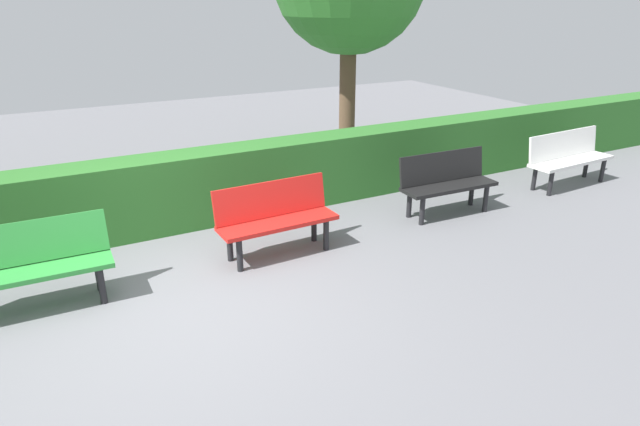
{
  "coord_description": "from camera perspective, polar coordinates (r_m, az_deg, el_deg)",
  "views": [
    {
      "loc": [
        1.06,
        4.83,
        2.88
      ],
      "look_at": [
        -1.7,
        -0.3,
        0.55
      ],
      "focal_mm": 30.62,
      "sensor_mm": 36.0,
      "label": 1
    }
  ],
  "objects": [
    {
      "name": "bench_black",
      "position": [
        7.82,
        13.07,
        3.32
      ],
      "size": [
        1.42,
        0.51,
        0.86
      ],
      "rotation": [
        0.0,
        0.0,
        -0.04
      ],
      "color": "black",
      "rests_on": "ground_plane"
    },
    {
      "name": "bench_white",
      "position": [
        9.67,
        24.5,
        5.45
      ],
      "size": [
        1.63,
        0.53,
        0.86
      ],
      "rotation": [
        0.0,
        0.0,
        0.05
      ],
      "color": "white",
      "rests_on": "ground_plane"
    },
    {
      "name": "bench_red",
      "position": [
        6.41,
        -4.67,
        -0.27
      ],
      "size": [
        1.43,
        0.49,
        0.86
      ],
      "rotation": [
        0.0,
        0.0,
        0.03
      ],
      "color": "red",
      "rests_on": "ground_plane"
    },
    {
      "name": "hedge_row",
      "position": [
        7.57,
        -9.6,
        3.07
      ],
      "size": [
        18.98,
        0.56,
        0.98
      ],
      "primitive_type": "cube",
      "color": "#2D6B28",
      "rests_on": "ground_plane"
    },
    {
      "name": "bench_green",
      "position": [
        5.98,
        -28.33,
        -4.66
      ],
      "size": [
        1.55,
        0.51,
        0.86
      ],
      "rotation": [
        0.0,
        0.0,
        -0.03
      ],
      "color": "#2D8C38",
      "rests_on": "ground_plane"
    },
    {
      "name": "ground_plane",
      "position": [
        5.73,
        -13.85,
        -9.12
      ],
      "size": [
        22.98,
        22.98,
        0.0
      ],
      "primitive_type": "plane",
      "color": "slate"
    }
  ]
}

